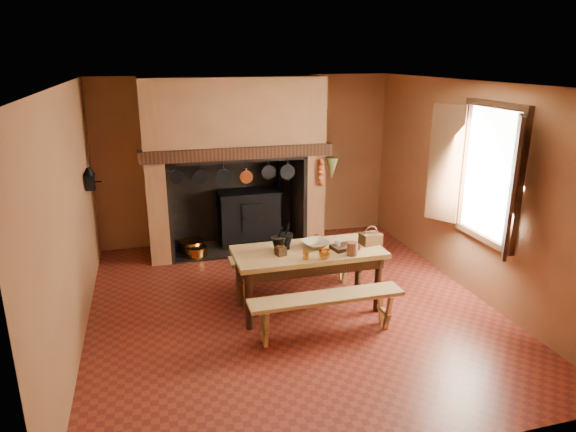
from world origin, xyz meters
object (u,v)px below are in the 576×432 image
at_px(mixing_bowl, 315,244).
at_px(iron_range, 249,216).
at_px(work_table, 308,259).
at_px(bench_front, 326,306).
at_px(wicker_basket, 371,238).
at_px(coffee_grinder, 281,250).

bearing_deg(mixing_bowl, iron_range, 98.19).
height_order(work_table, bench_front, work_table).
bearing_deg(bench_front, wicker_basket, 39.33).
bearing_deg(mixing_bowl, work_table, -148.67).
bearing_deg(coffee_grinder, work_table, -1.95).
xyz_separation_m(iron_range, mixing_bowl, (0.35, -2.46, 0.36)).
bearing_deg(mixing_bowl, coffee_grinder, -161.86).
relative_size(bench_front, wicker_basket, 6.47).
relative_size(work_table, wicker_basket, 6.67).
xyz_separation_m(work_table, mixing_bowl, (0.12, 0.07, 0.17)).
bearing_deg(coffee_grinder, wicker_basket, -11.94).
bearing_deg(mixing_bowl, bench_front, -98.61).
bearing_deg(iron_range, wicker_basket, -67.31).
relative_size(bench_front, mixing_bowl, 5.44).
xyz_separation_m(iron_range, coffee_grinder, (-0.14, -2.62, 0.38)).
bearing_deg(wicker_basket, work_table, 171.08).
height_order(work_table, wicker_basket, wicker_basket).
relative_size(mixing_bowl, wicker_basket, 1.19).
distance_m(iron_range, bench_front, 3.24).
xyz_separation_m(bench_front, coffee_grinder, (-0.38, 0.60, 0.49)).
relative_size(coffee_grinder, wicker_basket, 0.62).
height_order(iron_range, mixing_bowl, iron_range).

